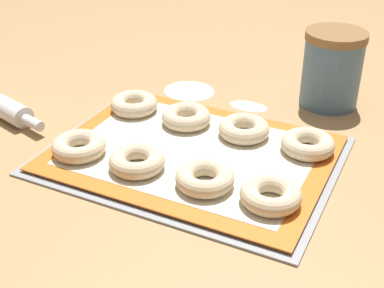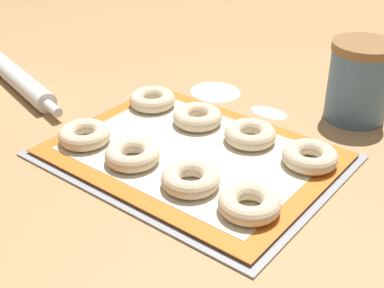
{
  "view_description": "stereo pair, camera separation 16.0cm",
  "coord_description": "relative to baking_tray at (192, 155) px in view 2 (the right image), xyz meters",
  "views": [
    {
      "loc": [
        0.35,
        -0.68,
        0.48
      ],
      "look_at": [
        0.01,
        0.01,
        0.03
      ],
      "focal_mm": 50.0,
      "sensor_mm": 36.0,
      "label": 1
    },
    {
      "loc": [
        0.48,
        -0.59,
        0.48
      ],
      "look_at": [
        0.01,
        0.01,
        0.03
      ],
      "focal_mm": 50.0,
      "sensor_mm": 36.0,
      "label": 2
    }
  ],
  "objects": [
    {
      "name": "ground_plane",
      "position": [
        -0.01,
        -0.01,
        -0.0
      ],
      "size": [
        2.8,
        2.8,
        0.0
      ],
      "primitive_type": "plane",
      "color": "#A87F51"
    },
    {
      "name": "baking_tray",
      "position": [
        0.0,
        0.0,
        0.0
      ],
      "size": [
        0.48,
        0.36,
        0.01
      ],
      "color": "#93969B",
      "rests_on": "ground_plane"
    },
    {
      "name": "baking_mat",
      "position": [
        0.0,
        0.0,
        0.01
      ],
      "size": [
        0.45,
        0.34,
        0.0
      ],
      "color": "orange",
      "rests_on": "baking_tray"
    },
    {
      "name": "bagel_front_far_left",
      "position": [
        -0.17,
        -0.09,
        0.02
      ],
      "size": [
        0.09,
        0.09,
        0.03
      ],
      "color": "beige",
      "rests_on": "baking_mat"
    },
    {
      "name": "bagel_front_mid_left",
      "position": [
        -0.06,
        -0.09,
        0.02
      ],
      "size": [
        0.09,
        0.09,
        0.03
      ],
      "color": "beige",
      "rests_on": "baking_mat"
    },
    {
      "name": "bagel_front_mid_right",
      "position": [
        0.06,
        -0.08,
        0.02
      ],
      "size": [
        0.09,
        0.09,
        0.03
      ],
      "color": "beige",
      "rests_on": "baking_mat"
    },
    {
      "name": "bagel_front_far_right",
      "position": [
        0.17,
        -0.08,
        0.02
      ],
      "size": [
        0.09,
        0.09,
        0.03
      ],
      "color": "beige",
      "rests_on": "baking_mat"
    },
    {
      "name": "bagel_back_far_left",
      "position": [
        -0.17,
        0.09,
        0.02
      ],
      "size": [
        0.09,
        0.09,
        0.03
      ],
      "color": "beige",
      "rests_on": "baking_mat"
    },
    {
      "name": "bagel_back_mid_left",
      "position": [
        -0.05,
        0.08,
        0.02
      ],
      "size": [
        0.09,
        0.09,
        0.03
      ],
      "color": "beige",
      "rests_on": "baking_mat"
    },
    {
      "name": "bagel_back_mid_right",
      "position": [
        0.06,
        0.09,
        0.02
      ],
      "size": [
        0.09,
        0.09,
        0.03
      ],
      "color": "beige",
      "rests_on": "baking_mat"
    },
    {
      "name": "bagel_back_far_right",
      "position": [
        0.17,
        0.09,
        0.02
      ],
      "size": [
        0.09,
        0.09,
        0.03
      ],
      "color": "beige",
      "rests_on": "baking_mat"
    },
    {
      "name": "flour_canister",
      "position": [
        0.16,
        0.31,
        0.07
      ],
      "size": [
        0.12,
        0.12,
        0.15
      ],
      "color": "slate",
      "rests_on": "ground_plane"
    },
    {
      "name": "rolling_pin",
      "position": [
        -0.46,
        -0.01,
        0.02
      ],
      "size": [
        0.38,
        0.12,
        0.04
      ],
      "color": "silver",
      "rests_on": "ground_plane"
    },
    {
      "name": "flour_patch_near",
      "position": [
        0.02,
        0.22,
        -0.0
      ],
      "size": [
        0.08,
        0.04,
        0.0
      ],
      "color": "white",
      "rests_on": "ground_plane"
    },
    {
      "name": "flour_patch_far",
      "position": [
        -0.12,
        0.24,
        -0.0
      ],
      "size": [
        0.11,
        0.1,
        0.0
      ],
      "color": "white",
      "rests_on": "ground_plane"
    }
  ]
}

